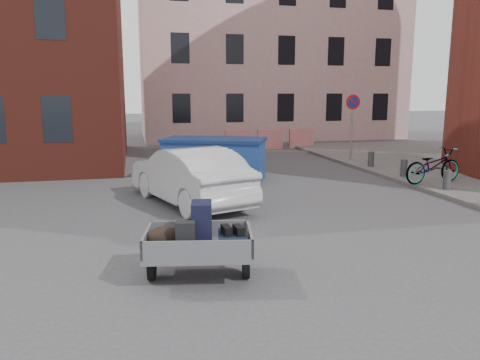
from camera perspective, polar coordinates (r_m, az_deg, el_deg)
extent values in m
plane|color=#38383A|center=(8.88, 5.15, -8.00)|extent=(120.00, 120.00, 0.00)
cube|color=#BE9292|center=(31.50, 3.35, 18.15)|extent=(16.00, 8.00, 14.00)
cylinder|color=gray|center=(19.56, 13.46, 6.16)|extent=(0.07, 0.07, 2.60)
cylinder|color=red|center=(19.50, 13.62, 9.23)|extent=(0.60, 0.03, 0.60)
cylinder|color=navy|center=(19.48, 13.64, 9.22)|extent=(0.44, 0.03, 0.44)
cylinder|color=#3A3A3D|center=(14.50, 23.93, 0.01)|extent=(0.22, 0.22, 0.55)
cylinder|color=#3A3A3D|center=(16.29, 19.34, 1.39)|extent=(0.22, 0.22, 0.55)
cylinder|color=#3A3A3D|center=(18.17, 15.68, 2.48)|extent=(0.22, 0.22, 0.55)
cube|color=red|center=(23.68, -0.26, 4.92)|extent=(1.30, 0.18, 1.00)
cube|color=red|center=(24.10, 3.70, 5.00)|extent=(1.30, 0.18, 1.00)
cube|color=red|center=(24.64, 7.51, 5.05)|extent=(1.30, 0.18, 1.00)
cylinder|color=black|center=(7.38, -10.70, -10.26)|extent=(0.17, 0.45, 0.44)
cylinder|color=black|center=(7.32, 0.72, -10.23)|extent=(0.17, 0.45, 0.44)
cube|color=slate|center=(7.23, -5.04, -8.52)|extent=(1.76, 1.36, 0.08)
cube|color=slate|center=(7.25, -11.29, -7.14)|extent=(0.23, 1.09, 0.28)
cube|color=slate|center=(7.19, 1.20, -7.09)|extent=(0.23, 1.09, 0.28)
cube|color=slate|center=(7.68, -4.93, -5.96)|extent=(1.58, 0.31, 0.28)
cube|color=slate|center=(6.67, -5.23, -8.54)|extent=(1.58, 0.31, 0.28)
cube|color=slate|center=(8.11, -4.82, -6.84)|extent=(0.20, 0.70, 0.06)
cube|color=black|center=(7.16, -4.68, -5.43)|extent=(0.37, 0.49, 0.70)
cube|color=black|center=(7.08, -1.02, -7.48)|extent=(0.50, 0.66, 0.25)
ellipsoid|color=black|center=(7.15, -9.12, -6.97)|extent=(0.65, 0.46, 0.36)
cube|color=black|center=(6.92, -6.66, -7.00)|extent=(0.31, 0.23, 0.48)
ellipsoid|color=blue|center=(7.52, -5.35, -6.49)|extent=(0.41, 0.36, 0.24)
cube|color=black|center=(6.98, -1.67, -6.13)|extent=(0.13, 0.28, 0.13)
cube|color=black|center=(6.98, -0.18, -6.11)|extent=(0.13, 0.28, 0.13)
cube|color=navy|center=(15.43, -3.10, 2.39)|extent=(3.53, 2.69, 1.27)
cube|color=navy|center=(15.35, -3.13, 4.92)|extent=(3.67, 2.83, 0.11)
imported|color=#B8BBC0|center=(12.08, -6.25, 0.55)|extent=(2.94, 4.72, 1.47)
imported|color=black|center=(15.34, 22.48, 1.64)|extent=(2.13, 1.03, 1.07)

